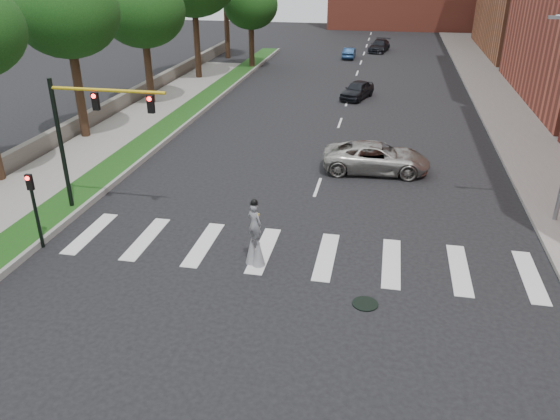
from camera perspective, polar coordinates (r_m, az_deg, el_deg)
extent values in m
plane|color=black|center=(21.31, 1.08, -5.87)|extent=(160.00, 160.00, 0.00)
cube|color=#153E11|center=(42.11, -9.71, 9.98)|extent=(2.00, 60.00, 0.25)
cube|color=gray|center=(41.76, -8.34, 9.96)|extent=(0.20, 60.00, 0.28)
cube|color=gray|center=(34.82, -20.05, 5.46)|extent=(4.00, 60.00, 0.18)
cube|color=gray|center=(45.30, 23.07, 9.36)|extent=(5.00, 90.00, 0.18)
cube|color=#5D5850|center=(45.95, -15.45, 11.27)|extent=(0.50, 56.00, 1.10)
cylinder|color=black|center=(19.39, 8.89, -9.65)|extent=(0.90, 0.90, 0.04)
cube|color=slate|center=(24.83, 26.83, 17.52)|extent=(0.50, 0.18, 0.12)
cylinder|color=black|center=(26.49, -21.86, 6.06)|extent=(0.20, 0.20, 6.20)
cylinder|color=gold|center=(24.48, -17.63, 11.84)|extent=(5.20, 0.14, 0.14)
cube|color=black|center=(24.88, -18.72, 10.70)|extent=(0.28, 0.18, 0.75)
cylinder|color=#FF0C0C|center=(24.74, -18.91, 11.20)|extent=(0.18, 0.06, 0.18)
cube|color=black|center=(23.76, -13.36, 10.70)|extent=(0.28, 0.18, 0.75)
cylinder|color=#FF0C0C|center=(23.62, -13.52, 11.22)|extent=(0.18, 0.06, 0.18)
cylinder|color=black|center=(24.00, -24.10, -0.42)|extent=(0.14, 0.14, 3.00)
cube|color=black|center=(23.48, -24.70, 2.66)|extent=(0.25, 0.16, 0.65)
cylinder|color=#FF0C0C|center=(23.34, -24.92, 3.01)|extent=(0.16, 0.05, 0.16)
cylinder|color=black|center=(21.14, -2.26, -4.68)|extent=(0.07, 0.07, 0.94)
cylinder|color=black|center=(21.31, -2.94, -4.43)|extent=(0.07, 0.07, 0.94)
cone|color=slate|center=(21.08, -2.27, -4.40)|extent=(0.52, 0.52, 1.18)
cone|color=slate|center=(21.25, -2.95, -4.15)|extent=(0.52, 0.52, 1.18)
imported|color=slate|center=(20.61, -2.67, -1.42)|extent=(0.71, 0.61, 1.65)
sphere|color=black|center=(20.22, -2.72, 0.82)|extent=(0.26, 0.26, 0.26)
cylinder|color=black|center=(20.24, -2.72, 0.69)|extent=(0.34, 0.34, 0.02)
cube|color=gold|center=(20.50, -2.46, -0.15)|extent=(0.22, 0.05, 0.10)
imported|color=#A5A29C|center=(30.59, 10.03, 5.42)|extent=(5.99, 3.03, 1.62)
imported|color=black|center=(46.62, 8.08, 12.32)|extent=(2.94, 4.54, 1.44)
imported|color=navy|center=(65.34, 7.25, 15.98)|extent=(1.34, 3.67, 1.20)
imported|color=black|center=(70.41, 10.34, 16.52)|extent=(2.78, 5.07, 1.39)
cylinder|color=black|center=(37.44, -20.26, 11.60)|extent=(0.56, 0.56, 6.21)
ellipsoid|color=black|center=(36.74, -21.40, 18.64)|extent=(6.23, 6.23, 5.29)
cylinder|color=black|center=(45.13, -13.58, 14.08)|extent=(0.56, 0.56, 5.48)
ellipsoid|color=black|center=(44.53, -14.17, 19.55)|extent=(6.40, 6.40, 5.44)
cylinder|color=black|center=(53.84, -8.68, 17.03)|extent=(0.56, 0.56, 6.99)
cylinder|color=black|center=(64.95, -5.58, 18.53)|extent=(0.56, 0.56, 6.89)
cylinder|color=black|center=(58.68, -2.99, 16.88)|extent=(0.56, 0.56, 4.84)
ellipsoid|color=black|center=(58.24, -3.08, 20.56)|extent=(5.44, 5.44, 4.62)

